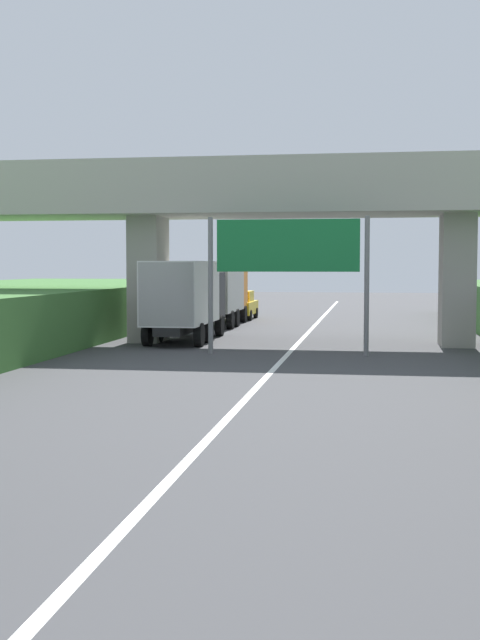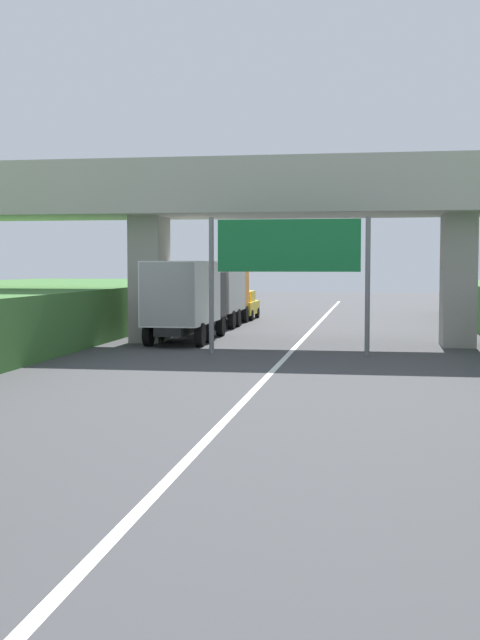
% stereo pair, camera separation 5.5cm
% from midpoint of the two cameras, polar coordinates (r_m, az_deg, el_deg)
% --- Properties ---
extents(lane_centre_stripe, '(0.20, 95.26, 0.01)m').
position_cam_midpoint_polar(lane_centre_stripe, '(28.02, 2.87, -2.92)').
color(lane_centre_stripe, white).
rests_on(lane_centre_stripe, ground).
extents(overpass_bridge, '(40.00, 4.80, 7.54)m').
position_cam_midpoint_polar(overpass_bridge, '(34.78, 4.16, 7.70)').
color(overpass_bridge, '#ADA89E').
rests_on(overpass_bridge, ground).
extents(overhead_highway_sign, '(5.88, 0.18, 5.04)m').
position_cam_midpoint_polar(overhead_highway_sign, '(30.23, 3.40, 4.56)').
color(overhead_highway_sign, slate).
rests_on(overhead_highway_sign, ground).
extents(truck_orange, '(2.44, 7.30, 3.44)m').
position_cam_midpoint_polar(truck_orange, '(44.74, -1.40, 2.07)').
color(truck_orange, black).
rests_on(truck_orange, ground).
extents(truck_black, '(2.44, 7.30, 3.44)m').
position_cam_midpoint_polar(truck_black, '(35.65, -3.64, 1.62)').
color(truck_black, black).
rests_on(truck_black, ground).
extents(car_yellow, '(1.86, 4.10, 1.72)m').
position_cam_midpoint_polar(car_yellow, '(50.24, 0.08, 1.03)').
color(car_yellow, gold).
rests_on(car_yellow, ground).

